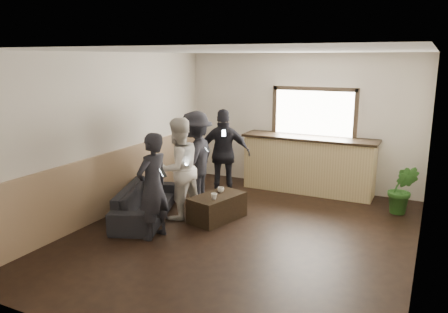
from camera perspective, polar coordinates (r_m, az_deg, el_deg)
The scene contains 12 objects.
ground at distance 6.94m, azimuth 2.30°, elevation -10.17°, with size 5.00×6.00×0.01m, color black.
room_shell at distance 6.83m, azimuth -3.25°, elevation 2.33°, with size 5.01×6.01×2.80m.
bar_counter at distance 9.08m, azimuth 10.99°, elevation -0.58°, with size 2.70×0.68×2.13m.
sofa at distance 7.67m, azimuth -10.26°, elevation -5.92°, with size 1.87×0.73×0.55m, color black.
coffee_table at distance 7.48m, azimuth -0.90°, elevation -6.66°, with size 0.54×0.97×0.43m, color black.
cup_a at distance 7.57m, azimuth -0.42°, elevation -4.35°, with size 0.11×0.11×0.09m, color silver.
cup_b at distance 7.20m, azimuth -1.30°, elevation -5.22°, with size 0.10×0.10×0.10m, color silver.
potted_plant at distance 8.28m, azimuth 22.27°, elevation -4.01°, with size 0.49×0.40×0.89m, color #2D6623.
person_a at distance 6.66m, azimuth -9.29°, elevation -3.86°, with size 0.51×0.65×1.64m.
person_b at distance 7.43m, azimuth -6.02°, elevation -1.59°, with size 0.92×1.03×1.74m.
person_c at distance 8.05m, azimuth -3.71°, elevation -0.31°, with size 0.80×1.22×1.76m.
person_d at distance 8.52m, azimuth 0.01°, elevation 0.37°, with size 1.11×0.82×1.75m.
Camera 1 is at (2.57, -5.85, 2.71)m, focal length 35.00 mm.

